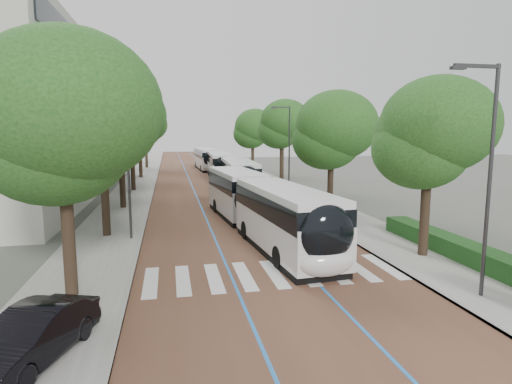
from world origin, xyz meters
TOP-DOWN VIEW (x-y plane):
  - ground at (0.00, 0.00)m, footprint 160.00×160.00m
  - road at (0.00, 40.00)m, footprint 11.00×140.00m
  - sidewalk_left at (-7.50, 40.00)m, footprint 4.00×140.00m
  - sidewalk_right at (7.50, 40.00)m, footprint 4.00×140.00m
  - kerb_left at (-5.60, 40.00)m, footprint 0.20×140.00m
  - kerb_right at (5.60, 40.00)m, footprint 0.20×140.00m
  - zebra_crossing at (0.20, 1.00)m, footprint 10.55×3.60m
  - lane_line_left at (-1.60, 40.00)m, footprint 0.12×126.00m
  - lane_line_right at (1.60, 40.00)m, footprint 0.12×126.00m
  - hedge at (9.10, 0.00)m, footprint 1.20×14.00m
  - streetlight_near at (6.62, -3.00)m, footprint 1.82×0.20m
  - streetlight_far at (6.62, 22.00)m, footprint 1.82×0.20m
  - lamp_post_left at (-6.10, 8.00)m, footprint 0.14×0.14m
  - trees_left at (-7.50, 24.74)m, footprint 6.35×61.29m
  - trees_right at (7.70, 22.64)m, footprint 5.96×47.45m
  - lead_bus at (1.14, 7.88)m, footprint 4.19×18.55m
  - bus_queued_0 at (2.42, 23.59)m, footprint 3.10×12.50m
  - bus_queued_1 at (2.23, 36.98)m, footprint 2.97×12.48m
  - bus_queued_2 at (1.67, 50.42)m, footprint 3.04×12.49m
  - parked_car at (-7.44, -4.61)m, footprint 2.77×4.40m

SIDE VIEW (x-z plane):
  - ground at x=0.00m, z-range 0.00..0.00m
  - road at x=0.00m, z-range 0.00..0.02m
  - lane_line_left at x=-1.60m, z-range 0.02..0.03m
  - lane_line_right at x=1.60m, z-range 0.02..0.03m
  - zebra_crossing at x=0.20m, z-range 0.02..0.03m
  - sidewalk_left at x=-7.50m, z-range 0.00..0.12m
  - sidewalk_right at x=7.50m, z-range 0.00..0.12m
  - kerb_left at x=-5.60m, z-range -0.01..0.13m
  - kerb_right at x=5.60m, z-range -0.01..0.13m
  - hedge at x=9.10m, z-range 0.12..0.92m
  - parked_car at x=-7.44m, z-range 0.12..1.49m
  - bus_queued_0 at x=2.42m, z-range 0.02..3.22m
  - bus_queued_1 at x=2.23m, z-range 0.02..3.22m
  - bus_queued_2 at x=1.67m, z-range 0.02..3.22m
  - lead_bus at x=1.14m, z-range 0.03..3.23m
  - lamp_post_left at x=-6.10m, z-range 0.12..8.12m
  - streetlight_near at x=6.62m, z-range 0.82..8.82m
  - streetlight_far at x=6.62m, z-range 0.82..8.82m
  - trees_right at x=7.70m, z-range 1.59..10.21m
  - trees_left at x=-7.50m, z-range 1.73..11.04m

